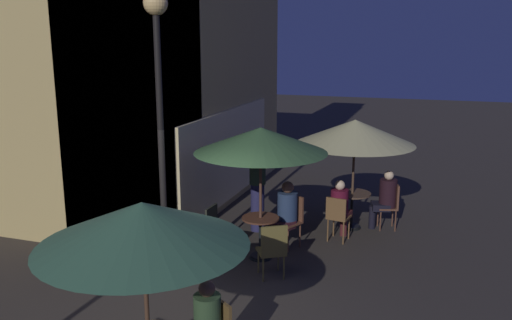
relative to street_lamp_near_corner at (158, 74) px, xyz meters
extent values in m
plane|color=#373029|center=(-0.95, -0.59, -3.36)|extent=(60.00, 60.00, 0.00)
cube|color=tan|center=(4.30, 1.46, 0.92)|extent=(7.36, 1.97, 8.56)
cube|color=beige|center=(3.93, 0.43, -2.11)|extent=(5.15, 0.08, 2.10)
cylinder|color=black|center=(0.00, 0.00, -1.21)|extent=(0.10, 0.10, 4.29)
sphere|color=#FCCC7A|center=(0.00, 0.00, 1.05)|extent=(0.37, 0.37, 0.37)
cylinder|color=black|center=(1.29, -1.22, -3.34)|extent=(0.40, 0.40, 0.03)
cylinder|color=black|center=(1.29, -1.22, -2.98)|extent=(0.06, 0.06, 0.75)
cylinder|color=#522E1E|center=(1.29, -1.22, -2.59)|extent=(0.67, 0.67, 0.03)
cylinder|color=black|center=(3.38, -2.54, -3.34)|extent=(0.40, 0.40, 0.03)
cylinder|color=black|center=(3.38, -2.54, -2.99)|extent=(0.06, 0.06, 0.74)
cylinder|color=brown|center=(3.38, -2.54, -2.60)|extent=(0.77, 0.77, 0.03)
cylinder|color=#4A3020|center=(-2.74, -1.27, -2.25)|extent=(0.05, 0.05, 2.22)
cone|color=#325A3F|center=(-2.74, -1.27, -1.32)|extent=(2.22, 2.22, 0.47)
cylinder|color=black|center=(1.29, -1.22, -3.33)|extent=(0.36, 0.36, 0.06)
cylinder|color=#513324|center=(1.29, -1.22, -2.18)|extent=(0.05, 0.05, 2.35)
cone|color=#375A31|center=(1.29, -1.22, -1.17)|extent=(2.33, 2.33, 0.44)
cylinder|color=black|center=(3.38, -2.54, -3.33)|extent=(0.36, 0.36, 0.06)
cylinder|color=#4E3727|center=(3.38, -2.54, -2.23)|extent=(0.05, 0.05, 2.25)
cone|color=tan|center=(3.38, -2.54, -1.31)|extent=(2.43, 2.43, 0.50)
cube|color=brown|center=(-1.98, -1.80, -2.67)|extent=(0.27, 0.36, 0.39)
cylinder|color=#25271E|center=(1.49, -0.62, -3.14)|extent=(0.03, 0.03, 0.44)
cylinder|color=#25271E|center=(1.14, -0.61, -3.14)|extent=(0.03, 0.03, 0.44)
cylinder|color=#25271E|center=(1.51, -0.28, -3.14)|extent=(0.03, 0.03, 0.44)
cylinder|color=#25271E|center=(1.16, -0.26, -3.14)|extent=(0.03, 0.03, 0.44)
cube|color=#25271E|center=(1.33, -0.44, -2.90)|extent=(0.46, 0.46, 0.04)
cube|color=#25271E|center=(1.34, -0.24, -2.69)|extent=(0.44, 0.06, 0.39)
cylinder|color=brown|center=(0.69, -1.38, -3.15)|extent=(0.03, 0.03, 0.42)
cylinder|color=brown|center=(0.88, -1.68, -3.15)|extent=(0.03, 0.03, 0.42)
cylinder|color=brown|center=(0.40, -1.56, -3.15)|extent=(0.03, 0.03, 0.42)
cylinder|color=brown|center=(0.58, -1.86, -3.15)|extent=(0.03, 0.03, 0.42)
cube|color=brown|center=(0.64, -1.62, -2.92)|extent=(0.60, 0.60, 0.04)
cube|color=brown|center=(0.47, -1.73, -2.65)|extent=(0.26, 0.39, 0.50)
cylinder|color=brown|center=(1.71, -1.62, -3.12)|extent=(0.03, 0.03, 0.47)
cylinder|color=brown|center=(1.86, -1.30, -3.12)|extent=(0.03, 0.03, 0.47)
cylinder|color=brown|center=(2.03, -1.77, -3.12)|extent=(0.03, 0.03, 0.47)
cylinder|color=brown|center=(2.18, -1.45, -3.12)|extent=(0.03, 0.03, 0.47)
cube|color=brown|center=(1.95, -1.54, -2.87)|extent=(0.58, 0.58, 0.04)
cube|color=brown|center=(2.13, -1.62, -2.61)|extent=(0.22, 0.41, 0.48)
cylinder|color=brown|center=(2.80, -2.27, -3.13)|extent=(0.03, 0.03, 0.46)
cylinder|color=brown|center=(2.74, -2.59, -3.13)|extent=(0.03, 0.03, 0.46)
cylinder|color=brown|center=(2.48, -2.22, -3.13)|extent=(0.03, 0.03, 0.46)
cylinder|color=brown|center=(2.43, -2.53, -3.13)|extent=(0.03, 0.03, 0.46)
cube|color=brown|center=(2.61, -2.40, -2.88)|extent=(0.46, 0.46, 0.04)
cube|color=brown|center=(2.43, -2.37, -2.65)|extent=(0.11, 0.40, 0.41)
cylinder|color=brown|center=(3.39, -3.13, -3.13)|extent=(0.03, 0.03, 0.45)
cylinder|color=brown|center=(3.69, -3.05, -3.13)|extent=(0.03, 0.03, 0.45)
cylinder|color=brown|center=(3.47, -3.43, -3.13)|extent=(0.03, 0.03, 0.45)
cylinder|color=brown|center=(3.77, -3.35, -3.13)|extent=(0.03, 0.03, 0.45)
cube|color=brown|center=(3.58, -3.24, -2.89)|extent=(0.47, 0.47, 0.04)
cube|color=brown|center=(3.63, -3.40, -2.63)|extent=(0.38, 0.14, 0.49)
cylinder|color=#2F482A|center=(-2.13, -1.70, -2.61)|extent=(0.32, 0.32, 0.51)
sphere|color=brown|center=(-2.13, -1.70, -2.27)|extent=(0.20, 0.20, 0.20)
cube|color=#451D24|center=(1.82, -1.48, -2.87)|extent=(0.49, 0.50, 0.14)
cylinder|color=#451D24|center=(1.68, -1.41, -3.11)|extent=(0.14, 0.14, 0.49)
cylinder|color=navy|center=(1.95, -1.54, -2.57)|extent=(0.38, 0.38, 0.59)
sphere|color=brown|center=(1.95, -1.54, -2.17)|extent=(0.23, 0.23, 0.23)
cube|color=#511F21|center=(2.75, -2.43, -2.87)|extent=(0.41, 0.40, 0.14)
cylinder|color=#511F21|center=(2.91, -2.45, -3.11)|extent=(0.14, 0.14, 0.49)
cylinder|color=#500F22|center=(2.61, -2.40, -2.59)|extent=(0.34, 0.34, 0.55)
sphere|color=beige|center=(2.61, -2.40, -2.23)|extent=(0.19, 0.19, 0.19)
cube|color=black|center=(3.54, -3.10, -2.87)|extent=(0.44, 0.44, 0.14)
cylinder|color=black|center=(3.50, -2.95, -3.11)|extent=(0.14, 0.14, 0.49)
cylinder|color=black|center=(3.58, -3.24, -2.58)|extent=(0.36, 0.36, 0.58)
sphere|color=beige|center=(3.58, -3.24, -2.20)|extent=(0.19, 0.19, 0.19)
cylinder|color=#25244B|center=(2.63, -0.71, -2.86)|extent=(0.28, 0.28, 1.00)
cylinder|color=#2C402B|center=(2.63, -0.71, -2.05)|extent=(0.33, 0.33, 0.62)
sphere|color=brown|center=(2.63, -0.71, -1.64)|extent=(0.21, 0.21, 0.21)
camera|label=1|loc=(-7.25, -4.03, 0.54)|focal=37.23mm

